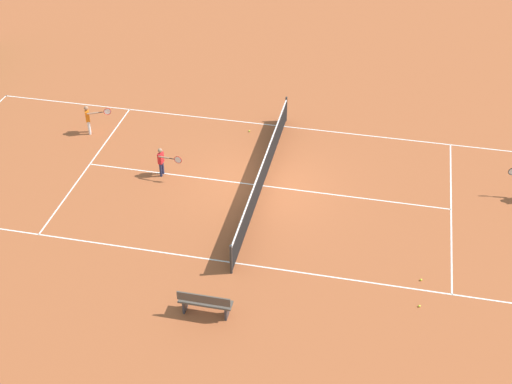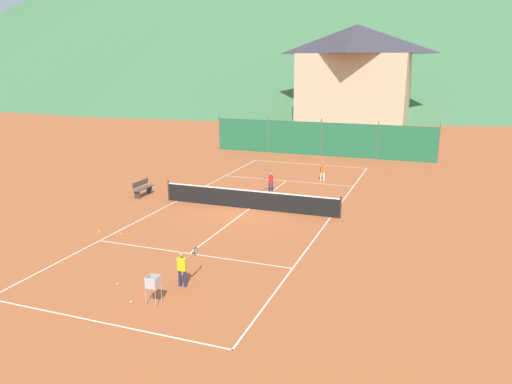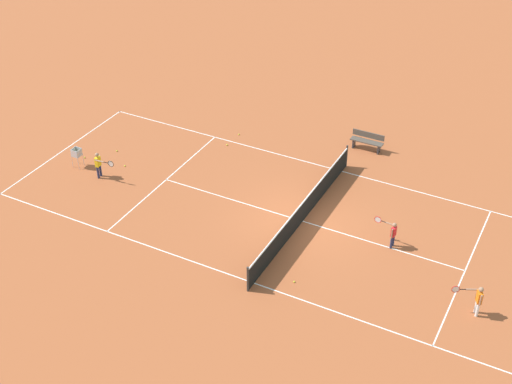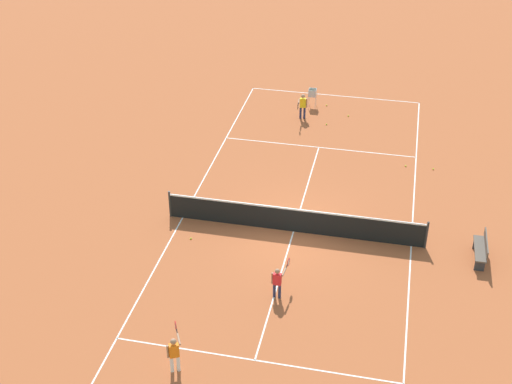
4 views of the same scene
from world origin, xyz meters
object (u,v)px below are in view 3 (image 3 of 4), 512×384
(player_near_service, at_px, (99,163))
(tennis_ball_mid_court, at_px, (239,134))
(tennis_ball_by_net_right, at_px, (294,282))
(courtside_bench, at_px, (367,141))
(tennis_net, at_px, (303,211))
(tennis_ball_near_corner, at_px, (125,166))
(tennis_ball_service_box, at_px, (85,157))
(tennis_ball_by_net_left, at_px, (227,145))
(tennis_ball_alley_right, at_px, (117,151))
(ball_hopper, at_px, (77,154))
(player_far_service, at_px, (392,232))
(player_far_baseline, at_px, (477,299))

(player_near_service, height_order, tennis_ball_mid_court, player_near_service)
(tennis_ball_by_net_right, bearing_deg, courtside_bench, -174.51)
(tennis_net, bearing_deg, tennis_ball_by_net_right, 19.85)
(tennis_ball_near_corner, xyz_separation_m, courtside_bench, (-6.31, 8.89, 0.42))
(player_near_service, relative_size, tennis_ball_service_box, 18.10)
(tennis_ball_near_corner, distance_m, tennis_ball_by_net_left, 4.79)
(tennis_net, relative_size, tennis_ball_by_net_right, 139.09)
(tennis_ball_alley_right, relative_size, courtside_bench, 0.04)
(tennis_ball_by_net_left, relative_size, ball_hopper, 0.07)
(tennis_ball_by_net_right, relative_size, tennis_ball_mid_court, 1.00)
(tennis_ball_by_net_left, bearing_deg, player_far_service, 68.41)
(tennis_ball_near_corner, relative_size, tennis_ball_service_box, 1.00)
(tennis_ball_by_net_right, bearing_deg, tennis_net, -160.15)
(tennis_ball_by_net_left, bearing_deg, player_far_baseline, 65.65)
(tennis_ball_by_net_left, height_order, courtside_bench, courtside_bench)
(player_far_baseline, distance_m, tennis_ball_alley_right, 17.16)
(player_far_baseline, distance_m, tennis_ball_by_net_left, 13.97)
(player_far_baseline, height_order, tennis_ball_near_corner, player_far_baseline)
(tennis_ball_by_net_left, xyz_separation_m, tennis_ball_service_box, (3.92, -5.10, 0.00))
(player_near_service, xyz_separation_m, tennis_ball_alley_right, (-2.06, -0.69, -0.67))
(tennis_ball_mid_court, bearing_deg, tennis_net, 48.88)
(tennis_ball_mid_court, distance_m, courtside_bench, 6.01)
(tennis_ball_service_box, bearing_deg, tennis_ball_by_net_left, 127.56)
(tennis_net, relative_size, tennis_ball_by_net_left, 139.09)
(player_far_service, relative_size, player_far_baseline, 0.94)
(player_near_service, relative_size, tennis_ball_by_net_right, 18.10)
(tennis_ball_near_corner, xyz_separation_m, tennis_ball_by_net_right, (3.45, 9.83, 0.00))
(tennis_ball_by_net_right, xyz_separation_m, courtside_bench, (-9.76, -0.94, 0.42))
(tennis_ball_near_corner, relative_size, tennis_ball_mid_court, 1.00)
(tennis_ball_by_net_right, xyz_separation_m, tennis_ball_service_box, (-3.19, -11.85, 0.00))
(player_far_baseline, relative_size, tennis_ball_service_box, 17.81)
(tennis_ball_alley_right, bearing_deg, tennis_ball_near_corner, 51.25)
(tennis_ball_service_box, bearing_deg, player_far_service, 91.34)
(tennis_ball_mid_court, distance_m, tennis_ball_alley_right, 5.72)
(player_near_service, bearing_deg, tennis_ball_alley_right, -161.38)
(tennis_ball_mid_court, xyz_separation_m, tennis_ball_by_net_left, (1.10, -0.02, 0.00))
(tennis_net, distance_m, ball_hopper, 10.44)
(player_near_service, distance_m, player_far_service, 12.62)
(player_near_service, distance_m, player_far_baseline, 16.22)
(tennis_ball_near_corner, relative_size, courtside_bench, 0.04)
(tennis_ball_mid_court, bearing_deg, ball_hopper, -40.66)
(player_far_baseline, distance_m, ball_hopper, 17.64)
(tennis_ball_service_box, height_order, ball_hopper, ball_hopper)
(player_far_service, distance_m, tennis_ball_service_box, 14.20)
(player_far_baseline, distance_m, tennis_ball_by_net_right, 6.16)
(tennis_ball_by_net_left, distance_m, courtside_bench, 6.40)
(tennis_ball_near_corner, height_order, tennis_ball_by_net_right, same)
(player_far_baseline, height_order, tennis_ball_alley_right, player_far_baseline)
(player_far_service, bearing_deg, ball_hopper, -85.84)
(player_near_service, distance_m, ball_hopper, 1.43)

